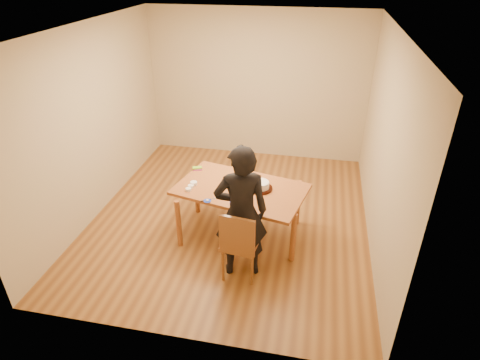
% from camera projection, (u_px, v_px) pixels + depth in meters
% --- Properties ---
extents(room_shell, '(4.00, 4.50, 2.70)m').
position_uv_depth(room_shell, '(235.00, 124.00, 5.69)').
color(room_shell, brown).
rests_on(room_shell, ground).
extents(dining_table, '(1.86, 1.35, 0.04)m').
position_uv_depth(dining_table, '(241.00, 189.00, 5.33)').
color(dining_table, brown).
rests_on(dining_table, floor).
extents(dining_chair, '(0.46, 0.46, 0.04)m').
position_uv_depth(dining_chair, '(240.00, 243.00, 4.78)').
color(dining_chair, brown).
rests_on(dining_chair, floor).
extents(cake_plate, '(0.32, 0.32, 0.02)m').
position_uv_depth(cake_plate, '(260.00, 188.00, 5.29)').
color(cake_plate, '#BC2C0C').
rests_on(cake_plate, dining_table).
extents(cake, '(0.23, 0.23, 0.07)m').
position_uv_depth(cake, '(260.00, 185.00, 5.26)').
color(cake, white).
rests_on(cake, cake_plate).
extents(frosting_dome, '(0.23, 0.23, 0.03)m').
position_uv_depth(frosting_dome, '(261.00, 182.00, 5.24)').
color(frosting_dome, white).
rests_on(frosting_dome, cake).
extents(frosting_tub, '(0.08, 0.08, 0.07)m').
position_uv_depth(frosting_tub, '(233.00, 203.00, 4.92)').
color(frosting_tub, white).
rests_on(frosting_tub, dining_table).
extents(frosting_lid, '(0.10, 0.10, 0.01)m').
position_uv_depth(frosting_lid, '(207.00, 201.00, 5.03)').
color(frosting_lid, '#1B34B0').
rests_on(frosting_lid, dining_table).
extents(frosting_dollop, '(0.04, 0.04, 0.02)m').
position_uv_depth(frosting_dollop, '(207.00, 200.00, 5.02)').
color(frosting_dollop, white).
rests_on(frosting_dollop, frosting_lid).
extents(ramekin_green, '(0.07, 0.07, 0.04)m').
position_uv_depth(ramekin_green, '(188.00, 189.00, 5.25)').
color(ramekin_green, white).
rests_on(ramekin_green, dining_table).
extents(ramekin_yellow, '(0.09, 0.09, 0.04)m').
position_uv_depth(ramekin_yellow, '(194.00, 183.00, 5.38)').
color(ramekin_yellow, white).
rests_on(ramekin_yellow, dining_table).
extents(ramekin_multi, '(0.08, 0.08, 0.04)m').
position_uv_depth(ramekin_multi, '(191.00, 186.00, 5.32)').
color(ramekin_multi, white).
rests_on(ramekin_multi, dining_table).
extents(candy_box_pink, '(0.14, 0.10, 0.02)m').
position_uv_depth(candy_box_pink, '(198.00, 169.00, 5.76)').
color(candy_box_pink, '#E335B9').
rests_on(candy_box_pink, dining_table).
extents(candy_box_green, '(0.15, 0.11, 0.02)m').
position_uv_depth(candy_box_green, '(197.00, 168.00, 5.75)').
color(candy_box_green, green).
rests_on(candy_box_green, candy_box_pink).
extents(spatula, '(0.13, 0.09, 0.01)m').
position_uv_depth(spatula, '(206.00, 200.00, 5.04)').
color(spatula, black).
rests_on(spatula, dining_table).
extents(person, '(0.71, 0.56, 1.71)m').
position_uv_depth(person, '(241.00, 213.00, 4.62)').
color(person, black).
rests_on(person, floor).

